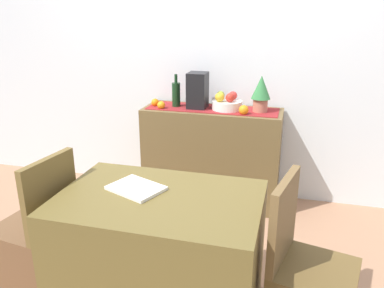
{
  "coord_description": "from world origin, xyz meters",
  "views": [
    {
      "loc": [
        0.76,
        -2.27,
        1.67
      ],
      "look_at": [
        0.06,
        0.35,
        0.73
      ],
      "focal_mm": 36.51,
      "sensor_mm": 36.0,
      "label": 1
    }
  ],
  "objects": [
    {
      "name": "apple_left",
      "position": [
        0.16,
        0.87,
        0.98
      ],
      "size": [
        0.08,
        0.08,
        0.08
      ],
      "primitive_type": "sphere",
      "color": "gold",
      "rests_on": "fruit_bowl"
    },
    {
      "name": "ground_plane",
      "position": [
        0.0,
        0.0,
        -0.01
      ],
      "size": [
        6.4,
        6.4,
        0.02
      ],
      "primitive_type": "cube",
      "color": "#A37658",
      "rests_on": "ground"
    },
    {
      "name": "coffee_maker",
      "position": [
        -0.05,
        0.92,
        1.01
      ],
      "size": [
        0.16,
        0.18,
        0.31
      ],
      "primitive_type": "cube",
      "color": "black",
      "rests_on": "sideboard_console"
    },
    {
      "name": "potted_plant",
      "position": [
        0.49,
        0.92,
        1.03
      ],
      "size": [
        0.16,
        0.16,
        0.3
      ],
      "color": "#B26D56",
      "rests_on": "sideboard_console"
    },
    {
      "name": "apple_front",
      "position": [
        0.24,
        0.88,
        0.98
      ],
      "size": [
        0.07,
        0.07,
        0.07
      ],
      "primitive_type": "sphere",
      "color": "red",
      "rests_on": "fruit_bowl"
    },
    {
      "name": "apple_center",
      "position": [
        0.25,
        0.97,
        0.98
      ],
      "size": [
        0.07,
        0.07,
        0.07
      ],
      "primitive_type": "sphere",
      "color": "red",
      "rests_on": "fruit_bowl"
    },
    {
      "name": "chair_near_window",
      "position": [
        -0.69,
        -0.53,
        0.27
      ],
      "size": [
        0.45,
        0.45,
        0.9
      ],
      "color": "brown",
      "rests_on": "ground"
    },
    {
      "name": "open_book",
      "position": [
        -0.03,
        -0.48,
        0.75
      ],
      "size": [
        0.34,
        0.3,
        0.02
      ],
      "primitive_type": "cube",
      "rotation": [
        0.0,
        0.0,
        -0.39
      ],
      "color": "white",
      "rests_on": "dining_table"
    },
    {
      "name": "wine_bottle",
      "position": [
        -0.24,
        0.92,
        0.97
      ],
      "size": [
        0.07,
        0.07,
        0.29
      ],
      "color": "#153319",
      "rests_on": "sideboard_console"
    },
    {
      "name": "orange_loose_far",
      "position": [
        -0.34,
        0.81,
        0.89
      ],
      "size": [
        0.07,
        0.07,
        0.07
      ],
      "primitive_type": "sphere",
      "color": "orange",
      "rests_on": "sideboard_console"
    },
    {
      "name": "apple_right",
      "position": [
        0.14,
        0.97,
        0.98
      ],
      "size": [
        0.07,
        0.07,
        0.07
      ],
      "primitive_type": "sphere",
      "color": "olive",
      "rests_on": "fruit_bowl"
    },
    {
      "name": "dining_table",
      "position": [
        0.11,
        -0.53,
        0.37
      ],
      "size": [
        1.08,
        0.72,
        0.74
      ],
      "primitive_type": "cube",
      "color": "brown",
      "rests_on": "ground"
    },
    {
      "name": "fruit_bowl",
      "position": [
        0.21,
        0.92,
        0.9
      ],
      "size": [
        0.25,
        0.25,
        0.07
      ],
      "primitive_type": "cylinder",
      "color": "silver",
      "rests_on": "table_runner"
    },
    {
      "name": "orange_loose_mid",
      "position": [
        0.37,
        0.8,
        0.9
      ],
      "size": [
        0.08,
        0.08,
        0.08
      ],
      "primitive_type": "sphere",
      "color": "orange",
      "rests_on": "sideboard_console"
    },
    {
      "name": "room_wall_rear",
      "position": [
        0.0,
        1.18,
        1.35
      ],
      "size": [
        6.4,
        0.06,
        2.7
      ],
      "primitive_type": "cube",
      "color": "silver",
      "rests_on": "ground"
    },
    {
      "name": "table_runner",
      "position": [
        0.09,
        0.92,
        0.86
      ],
      "size": [
        1.12,
        0.32,
        0.01
      ],
      "primitive_type": "cube",
      "color": "maroon",
      "rests_on": "sideboard_console"
    },
    {
      "name": "sideboard_console",
      "position": [
        0.09,
        0.92,
        0.43
      ],
      "size": [
        1.19,
        0.42,
        0.86
      ],
      "primitive_type": "cube",
      "color": "brown",
      "rests_on": "ground"
    },
    {
      "name": "orange_loose_near_bowl",
      "position": [
        -0.42,
        0.89,
        0.9
      ],
      "size": [
        0.07,
        0.07,
        0.07
      ],
      "primitive_type": "sphere",
      "color": "orange",
      "rests_on": "sideboard_console"
    }
  ]
}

